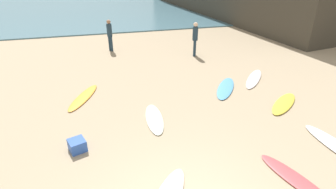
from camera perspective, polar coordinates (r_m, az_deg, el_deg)
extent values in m
ellipsoid|color=#54A2E2|center=(11.28, 11.95, 1.32)|extent=(1.70, 2.14, 0.07)
ellipsoid|color=yellow|center=(10.74, 23.06, -1.73)|extent=(1.93, 1.70, 0.08)
ellipsoid|color=silver|center=(12.49, 17.51, 3.19)|extent=(1.89, 2.08, 0.07)
ellipsoid|color=#D44F54|center=(7.48, 25.17, -15.78)|extent=(1.04, 2.13, 0.07)
ellipsoid|color=white|center=(9.01, -2.87, -5.05)|extent=(0.68, 1.95, 0.06)
ellipsoid|color=#F9A132|center=(10.80, -17.28, -0.56)|extent=(1.36, 2.25, 0.07)
cylinder|color=#1E3342|center=(15.85, -11.74, 10.29)|extent=(0.14, 0.14, 0.83)
cylinder|color=#1E3342|center=(16.02, -12.07, 10.44)|extent=(0.14, 0.14, 0.83)
cylinder|color=#1E3342|center=(15.74, -12.17, 13.01)|extent=(0.37, 0.37, 0.69)
sphere|color=#9E7051|center=(15.64, -12.34, 14.63)|extent=(0.22, 0.22, 0.22)
cylinder|color=#1E3342|center=(14.94, 5.61, 9.76)|extent=(0.14, 0.14, 0.85)
cylinder|color=#1E3342|center=(14.75, 5.56, 9.53)|extent=(0.14, 0.14, 0.85)
cylinder|color=#1E3342|center=(14.63, 5.72, 12.56)|extent=(0.37, 0.37, 0.71)
sphere|color=beige|center=(14.52, 5.81, 14.35)|extent=(0.23, 0.23, 0.23)
cube|color=#2D56B2|center=(8.01, -18.44, -10.04)|extent=(0.55, 0.56, 0.33)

